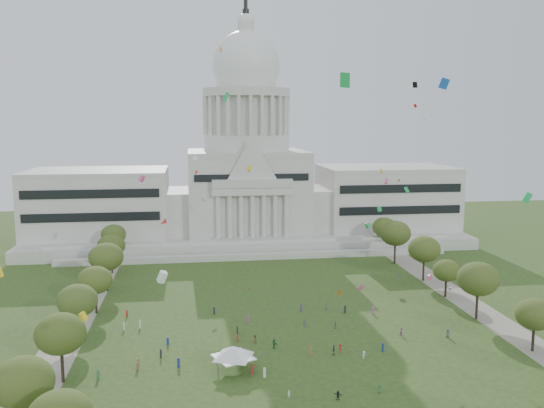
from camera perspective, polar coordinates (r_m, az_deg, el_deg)
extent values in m
plane|color=#2F461C|center=(114.93, 3.24, -15.26)|extent=(400.00, 400.00, 0.00)
cube|color=#B7B6AB|center=(223.59, -2.50, -2.99)|extent=(160.00, 60.00, 4.00)
cube|color=#B7B6AB|center=(191.75, -1.54, -5.21)|extent=(130.00, 3.00, 2.00)
cube|color=#B7B6AB|center=(199.16, -1.81, -4.25)|extent=(140.00, 3.00, 5.00)
cube|color=beige|center=(222.07, -16.77, -0.01)|extent=(50.00, 34.00, 22.00)
cube|color=beige|center=(232.15, 11.15, 0.54)|extent=(50.00, 34.00, 22.00)
cube|color=beige|center=(217.98, -9.52, -0.72)|extent=(12.00, 26.00, 16.00)
cube|color=beige|center=(223.08, 4.48, -0.42)|extent=(12.00, 26.00, 16.00)
cube|color=beige|center=(220.01, -2.50, 1.05)|extent=(44.00, 38.00, 28.00)
cube|color=beige|center=(199.86, -1.95, 1.23)|extent=(28.00, 3.00, 2.40)
cube|color=black|center=(204.99, -17.51, -0.16)|extent=(46.00, 0.40, 11.00)
cube|color=black|center=(215.87, 12.65, 0.44)|extent=(46.00, 0.40, 11.00)
cylinder|color=beige|center=(218.38, -2.53, 6.10)|extent=(32.00, 32.00, 6.00)
cylinder|color=beige|center=(218.21, -2.55, 8.73)|extent=(28.00, 28.00, 14.00)
cylinder|color=#B7B6AB|center=(218.43, -2.56, 10.96)|extent=(32.40, 32.40, 3.00)
cylinder|color=beige|center=(218.75, -2.57, 12.40)|extent=(22.00, 22.00, 8.00)
ellipsoid|color=white|center=(219.07, -2.58, 13.44)|extent=(25.00, 25.00, 26.20)
cylinder|color=beige|center=(220.67, -2.60, 16.94)|extent=(6.00, 6.00, 5.00)
ellipsoid|color=white|center=(221.13, -2.61, 17.70)|extent=(6.40, 6.40, 5.12)
cylinder|color=black|center=(221.64, -2.62, 18.47)|extent=(2.40, 2.40, 2.00)
cylinder|color=black|center=(222.18, -2.62, 19.23)|extent=(1.40, 1.40, 4.50)
cube|color=gray|center=(143.55, -18.80, -10.79)|extent=(8.00, 160.00, 0.04)
cube|color=gray|center=(156.85, 18.69, -9.14)|extent=(8.00, 160.00, 0.04)
ellipsoid|color=#3B4C19|center=(92.86, -23.45, -15.89)|extent=(8.85, 8.85, 7.24)
cylinder|color=black|center=(111.61, -20.05, -14.91)|extent=(0.56, 0.56, 5.75)
ellipsoid|color=#354A16|center=(109.40, -20.21, -11.97)|extent=(8.86, 8.86, 7.25)
cylinder|color=black|center=(129.19, 24.45, -12.12)|extent=(0.56, 0.56, 4.92)
ellipsoid|color=#3A4A19|center=(127.52, 24.59, -9.92)|extent=(7.58, 7.58, 6.20)
cylinder|color=black|center=(130.34, -18.60, -11.49)|extent=(0.56, 0.56, 5.47)
ellipsoid|color=#38501E|center=(128.53, -18.73, -9.05)|extent=(8.42, 8.42, 6.89)
cylinder|color=black|center=(143.61, 19.63, -9.52)|extent=(0.56, 0.56, 6.20)
ellipsoid|color=#384A1A|center=(141.78, 19.76, -6.99)|extent=(9.55, 9.55, 7.82)
cylinder|color=black|center=(145.71, -17.03, -9.33)|extent=(0.56, 0.56, 5.27)
ellipsoid|color=#3F511A|center=(144.15, -17.13, -7.21)|extent=(8.12, 8.12, 6.65)
cylinder|color=black|center=(158.53, 16.82, -8.02)|extent=(0.56, 0.56, 4.56)
ellipsoid|color=#3A4C18|center=(157.26, 16.90, -6.33)|extent=(7.01, 7.01, 5.74)
cylinder|color=black|center=(163.15, -16.03, -7.25)|extent=(0.56, 0.56, 6.03)
ellipsoid|color=#3C4E1A|center=(161.58, -16.12, -5.06)|extent=(9.29, 9.29, 7.60)
cylinder|color=black|center=(172.17, 14.77, -6.39)|extent=(0.56, 0.56, 5.97)
ellipsoid|color=#3C4C19|center=(170.70, 14.85, -4.33)|extent=(9.19, 9.19, 7.52)
cylinder|color=black|center=(181.19, -15.57, -5.77)|extent=(0.56, 0.56, 5.41)
ellipsoid|color=#334715|center=(179.90, -15.64, -4.00)|extent=(8.33, 8.33, 6.81)
cylinder|color=black|center=(189.85, 12.07, -4.86)|extent=(0.56, 0.56, 6.37)
ellipsoid|color=#394A18|center=(188.44, 12.13, -2.85)|extent=(9.82, 9.82, 8.03)
cylinder|color=black|center=(198.90, -15.37, -4.52)|extent=(0.56, 0.56, 5.32)
ellipsoid|color=#364B19|center=(197.75, -15.43, -2.93)|extent=(8.19, 8.19, 6.70)
cylinder|color=black|center=(207.24, 11.02, -3.84)|extent=(0.56, 0.56, 5.47)
ellipsoid|color=#3C4F19|center=(206.11, 11.06, -2.27)|extent=(8.42, 8.42, 6.89)
cylinder|color=#4C4C4C|center=(107.38, -5.34, -16.28)|extent=(0.12, 0.12, 2.65)
cylinder|color=#4C4C4C|center=(107.77, -2.06, -16.15)|extent=(0.12, 0.12, 2.65)
cylinder|color=#4C4C4C|center=(112.80, -5.49, -15.02)|extent=(0.12, 0.12, 2.65)
cylinder|color=#4C4C4C|center=(113.17, -2.39, -14.91)|extent=(0.12, 0.12, 2.65)
cube|color=white|center=(109.66, -3.83, -14.90)|extent=(8.39, 8.39, 0.21)
pyramid|color=white|center=(109.21, -3.84, -14.34)|extent=(11.75, 11.75, 2.12)
imported|color=#4C4C51|center=(131.03, 17.02, -12.16)|extent=(1.03, 0.86, 1.80)
imported|color=#994C8C|center=(129.59, 12.74, -12.23)|extent=(1.01, 0.89, 1.76)
imported|color=#B21E1E|center=(118.93, 6.76, -13.99)|extent=(0.69, 1.21, 1.81)
imported|color=#4C4C51|center=(117.61, 6.14, -14.19)|extent=(0.77, 1.25, 2.03)
imported|color=#33723F|center=(119.98, 0.23, -13.67)|extent=(1.46, 2.03, 2.04)
imported|color=#33723F|center=(104.20, 10.58, -17.52)|extent=(0.64, 0.85, 1.58)
imported|color=silver|center=(100.83, 1.68, -18.34)|extent=(0.66, 0.60, 1.46)
imported|color=olive|center=(122.48, -1.75, -13.23)|extent=(0.99, 0.68, 1.90)
imported|color=silver|center=(116.85, 9.10, -14.53)|extent=(1.11, 0.96, 1.54)
imported|color=#994C8C|center=(131.17, 6.31, -11.81)|extent=(0.57, 1.04, 1.78)
imported|color=#26262B|center=(100.98, 6.56, -18.30)|extent=(1.57, 1.31, 1.61)
cube|color=#33723F|center=(111.91, -16.84, -15.84)|extent=(0.51, 0.47, 1.65)
cube|color=olive|center=(117.39, 3.78, -14.28)|extent=(0.44, 0.53, 1.71)
cube|color=#994C8C|center=(141.53, 9.98, -10.35)|extent=(0.54, 0.41, 1.80)
cube|color=#26262B|center=(117.86, -10.96, -14.33)|extent=(0.41, 0.52, 1.72)
cube|color=silver|center=(133.96, -12.95, -11.52)|extent=(0.36, 0.53, 1.88)
cube|color=olive|center=(113.47, -13.21, -15.39)|extent=(0.46, 0.41, 1.49)
cube|color=#26262B|center=(140.10, -5.74, -10.47)|extent=(0.40, 0.53, 1.78)
cube|color=silver|center=(133.66, -14.47, -11.68)|extent=(0.41, 0.50, 1.64)
cube|color=#B21E1E|center=(109.21, -2.00, -16.06)|extent=(0.47, 0.55, 1.77)
cube|color=#26262B|center=(141.31, 7.24, -10.32)|extent=(0.49, 0.33, 1.79)
cube|color=#4C4C51|center=(142.91, 5.39, -10.08)|extent=(0.39, 0.52, 1.77)
cube|color=navy|center=(120.63, 10.92, -13.78)|extent=(0.40, 0.52, 1.71)
cube|color=#994C8C|center=(134.40, -2.37, -11.28)|extent=(0.46, 0.53, 1.70)
cube|color=navy|center=(113.07, -9.24, -15.26)|extent=(0.53, 0.57, 1.82)
cube|color=silver|center=(107.91, -0.74, -16.36)|extent=(0.52, 0.37, 1.79)
cube|color=#26262B|center=(127.90, -3.45, -12.36)|extent=(0.36, 0.47, 1.56)
cube|color=#4C4C51|center=(132.13, 3.24, -11.65)|extent=(0.50, 0.50, 1.65)
cube|color=#4C4C51|center=(141.14, 2.92, -10.26)|extent=(0.58, 0.60, 1.95)
cube|color=#B21E1E|center=(123.49, -3.45, -13.16)|extent=(0.27, 0.41, 1.48)
cube|color=olive|center=(115.22, -13.11, -15.01)|extent=(0.43, 0.33, 1.46)
cube|color=navy|center=(123.64, -10.29, -13.24)|extent=(0.48, 0.44, 1.55)
cube|color=#B21E1E|center=(142.05, -14.19, -10.47)|extent=(0.38, 0.47, 1.56)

